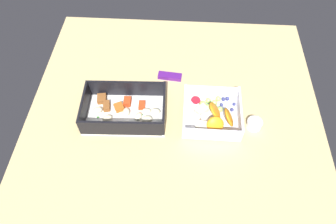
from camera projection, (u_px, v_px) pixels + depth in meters
table_surface at (174, 117)px, 85.51cm from camera, size 80.00×80.00×2.00cm
pasta_container at (124, 110)px, 83.33cm from camera, size 22.30×14.54×6.05cm
fruit_bowl at (212, 114)px, 82.62cm from camera, size 15.30×14.64×5.94cm
candy_bar at (170, 76)px, 92.17cm from camera, size 7.20×3.08×1.20cm
paper_cup_liner at (254, 124)px, 81.79cm from camera, size 4.00×4.00×2.10cm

